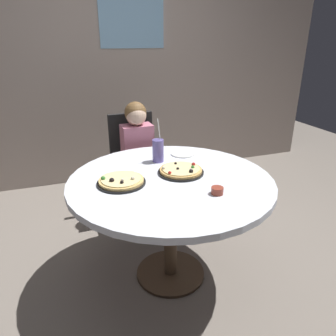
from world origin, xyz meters
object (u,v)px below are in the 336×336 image
(pizza_veggie, at_px, (121,181))
(pizza_cheese, at_px, (181,171))
(chair_wooden, at_px, (135,161))
(plate_small, at_px, (183,154))
(soda_cup, at_px, (158,151))
(diner_child, at_px, (141,173))
(dining_table, at_px, (171,191))
(sauce_bowl, at_px, (217,191))

(pizza_veggie, relative_size, pizza_cheese, 0.99)
(chair_wooden, height_order, plate_small, chair_wooden)
(soda_cup, bearing_deg, pizza_cheese, -73.60)
(pizza_cheese, height_order, plate_small, pizza_cheese)
(chair_wooden, relative_size, diner_child, 0.88)
(dining_table, distance_m, plate_small, 0.46)
(diner_child, xyz_separation_m, sauce_bowl, (0.17, -1.04, 0.29))
(plate_small, bearing_deg, chair_wooden, 113.61)
(chair_wooden, bearing_deg, sauce_bowl, -81.90)
(soda_cup, bearing_deg, dining_table, -93.38)
(chair_wooden, xyz_separation_m, sauce_bowl, (0.17, -1.23, 0.24))
(soda_cup, bearing_deg, sauce_bowl, -75.54)
(chair_wooden, height_order, soda_cup, soda_cup)
(soda_cup, bearing_deg, chair_wooden, 91.90)
(diner_child, relative_size, soda_cup, 3.52)
(pizza_cheese, bearing_deg, pizza_veggie, -176.03)
(diner_child, height_order, soda_cup, diner_child)
(pizza_veggie, height_order, soda_cup, soda_cup)
(dining_table, xyz_separation_m, chair_wooden, (-0.00, 0.94, -0.13))
(dining_table, relative_size, sauce_bowl, 18.35)
(diner_child, distance_m, soda_cup, 0.57)
(chair_wooden, xyz_separation_m, diner_child, (0.01, -0.18, -0.05))
(sauce_bowl, bearing_deg, plate_small, 84.25)
(diner_child, distance_m, pizza_veggie, 0.84)
(diner_child, bearing_deg, dining_table, -90.18)
(pizza_veggie, height_order, plate_small, pizza_veggie)
(pizza_cheese, relative_size, plate_small, 1.66)
(chair_wooden, bearing_deg, dining_table, -89.82)
(soda_cup, xyz_separation_m, sauce_bowl, (0.15, -0.60, -0.06))
(sauce_bowl, bearing_deg, pizza_veggie, 146.50)
(chair_wooden, xyz_separation_m, pizza_veggie, (-0.31, -0.91, 0.24))
(soda_cup, xyz_separation_m, plate_small, (0.22, 0.08, -0.08))
(chair_wooden, bearing_deg, diner_child, -88.33)
(dining_table, relative_size, soda_cup, 4.18)
(pizza_veggie, distance_m, sauce_bowl, 0.58)
(soda_cup, distance_m, sauce_bowl, 0.62)
(pizza_cheese, xyz_separation_m, plate_small, (0.15, 0.33, -0.01))
(pizza_cheese, bearing_deg, diner_child, 97.28)
(diner_child, relative_size, sauce_bowl, 15.46)
(dining_table, distance_m, diner_child, 0.77)
(pizza_veggie, height_order, sauce_bowl, pizza_veggie)
(pizza_cheese, relative_size, soda_cup, 0.97)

